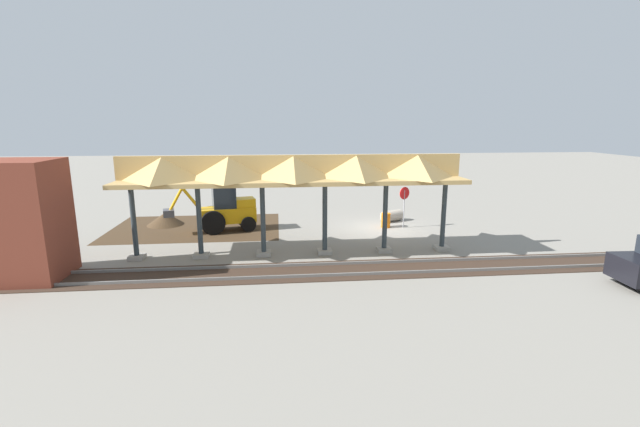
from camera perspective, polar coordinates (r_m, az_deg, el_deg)
The scene contains 10 objects.
ground_plane at distance 26.65m, azimuth 8.01°, elevation -1.92°, with size 120.00×120.00×0.00m, color gray.
dirt_work_zone at distance 27.60m, azimuth -16.14°, elevation -1.79°, with size 10.15×7.00×0.01m, color #42301E.
platform_canopy at distance 20.44m, azimuth -3.55°, elevation 5.72°, with size 16.27×3.20×4.90m.
rail_tracks at distance 19.86m, azimuth 13.04°, elevation -7.00°, with size 60.00×2.58×0.15m.
stop_sign at distance 26.57m, azimuth 11.18°, elevation 1.99°, with size 0.70×0.35×2.55m.
backhoe at distance 26.11m, azimuth -12.51°, elevation 0.45°, with size 5.34×2.39×2.82m.
dirt_mound at distance 28.93m, azimuth -19.86°, elevation -1.42°, with size 4.61×4.61×1.58m, color #42301E.
concrete_pipe at distance 28.44m, azimuth 9.55°, elevation -0.31°, with size 1.57×1.28×0.74m.
brick_utility_building at distance 21.43m, azimuth -35.72°, elevation -0.82°, with size 3.65×2.72×4.96m, color brown.
traffic_barrel at distance 26.75m, azimuth 8.76°, elevation -0.90°, with size 0.56×0.56×0.90m, color orange.
Camera 1 is at (6.25, 25.09, 6.47)m, focal length 24.00 mm.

